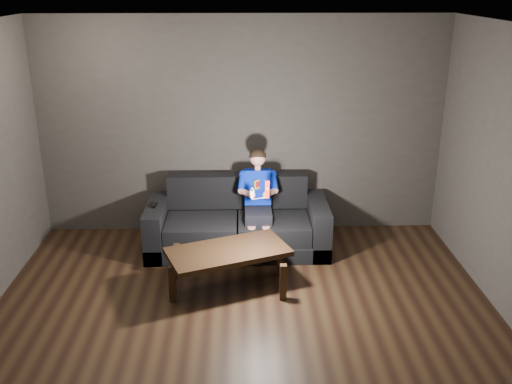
{
  "coord_description": "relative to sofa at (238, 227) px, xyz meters",
  "views": [
    {
      "loc": [
        -0.02,
        -4.37,
        3.06
      ],
      "look_at": [
        0.15,
        1.55,
        0.85
      ],
      "focal_mm": 40.0,
      "sensor_mm": 36.0,
      "label": 1
    }
  ],
  "objects": [
    {
      "name": "sofa",
      "position": [
        0.0,
        0.0,
        0.0
      ],
      "size": [
        2.14,
        0.92,
        0.83
      ],
      "color": "black",
      "rests_on": "floor"
    },
    {
      "name": "child",
      "position": [
        0.24,
        -0.05,
        0.45
      ],
      "size": [
        0.47,
        0.57,
        1.14
      ],
      "color": "black",
      "rests_on": "sofa"
    },
    {
      "name": "ceiling",
      "position": [
        0.06,
        -1.91,
        2.43
      ],
      "size": [
        5.0,
        5.0,
        0.02
      ],
      "primitive_type": "cube",
      "color": "silver",
      "rests_on": "back_wall"
    },
    {
      "name": "back_wall",
      "position": [
        0.06,
        0.59,
        1.08
      ],
      "size": [
        5.0,
        0.04,
        2.7
      ],
      "primitive_type": "cube",
      "color": "#3D3835",
      "rests_on": "ground"
    },
    {
      "name": "wii_remote_black",
      "position": [
        -0.96,
        -0.08,
        0.33
      ],
      "size": [
        0.04,
        0.15,
        0.03
      ],
      "color": "black",
      "rests_on": "sofa"
    },
    {
      "name": "coffee_table",
      "position": [
        -0.1,
        -0.97,
        0.12
      ],
      "size": [
        1.37,
        1.02,
        0.45
      ],
      "color": "black",
      "rests_on": "floor"
    },
    {
      "name": "wii_remote_red",
      "position": [
        0.33,
        -0.5,
        0.66
      ],
      "size": [
        0.06,
        0.08,
        0.2
      ],
      "color": "red",
      "rests_on": "child"
    },
    {
      "name": "nunchuk_white",
      "position": [
        0.17,
        -0.49,
        0.61
      ],
      "size": [
        0.06,
        0.08,
        0.14
      ],
      "color": "silver",
      "rests_on": "child"
    },
    {
      "name": "floor",
      "position": [
        0.06,
        -1.91,
        -0.27
      ],
      "size": [
        5.0,
        5.0,
        0.0
      ],
      "primitive_type": "plane",
      "color": "black",
      "rests_on": "ground"
    }
  ]
}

